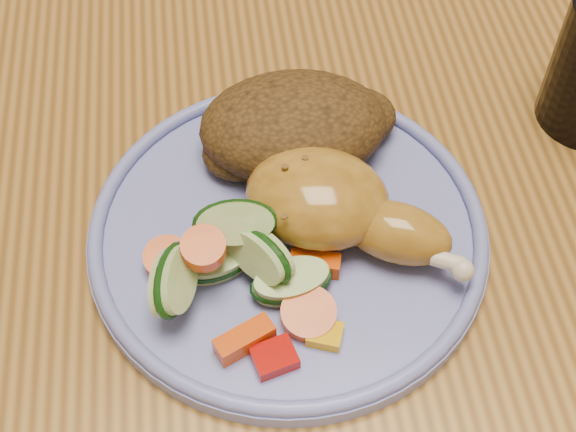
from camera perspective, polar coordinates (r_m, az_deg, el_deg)
The scene contains 6 objects.
dining_table at distance 0.67m, azimuth 3.43°, elevation 1.33°, with size 0.90×1.40×0.75m.
plate at distance 0.54m, azimuth 0.00°, elevation -1.33°, with size 0.27×0.27×0.01m, color #6871BA.
plate_rim at distance 0.53m, azimuth 0.00°, elevation -0.64°, with size 0.26×0.26×0.01m, color #6871BA.
chicken_leg at distance 0.52m, azimuth 3.45°, elevation 0.72°, with size 0.15×0.12×0.05m.
rice_pilaf at distance 0.56m, azimuth 0.64°, elevation 6.38°, with size 0.14×0.10×0.06m.
vegetable_pile at distance 0.50m, azimuth -3.49°, elevation -3.68°, with size 0.13×0.12×0.06m.
Camera 1 is at (-0.09, -0.40, 1.20)m, focal length 50.00 mm.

